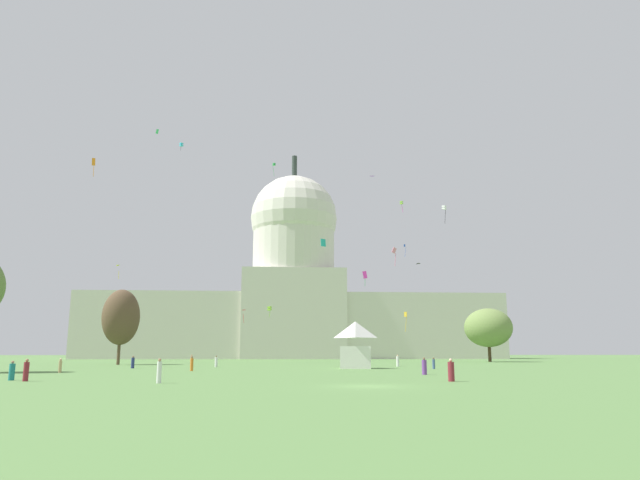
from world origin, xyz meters
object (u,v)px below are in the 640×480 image
at_px(kite_green_high, 274,165).
at_px(person_orange_aisle_center, 192,364).
at_px(event_tent, 356,345).
at_px(person_navy_front_left, 133,363).
at_px(kite_blue_mid, 405,248).
at_px(capitol_building, 293,295).
at_px(kite_magenta_low, 365,276).
at_px(kite_cyan_high, 181,145).
at_px(kite_violet_high, 372,178).
at_px(kite_lime_low, 270,308).
at_px(person_tan_back_right, 191,361).
at_px(person_denim_mid_left, 434,364).
at_px(kite_red_low, 242,313).
at_px(kite_green_high_b, 157,131).
at_px(person_purple_front_center, 424,367).
at_px(person_teal_front_right, 12,372).
at_px(person_red_near_tree_west, 398,361).
at_px(kite_turquoise_mid, 323,243).
at_px(kite_black_mid, 421,265).
at_px(tree_west_mid, 121,317).
at_px(person_maroon_back_left, 26,371).
at_px(kite_pink_low, 394,252).
at_px(kite_yellow_mid, 120,267).
at_px(person_white_near_tent, 216,362).
at_px(person_white_deep_crowd, 398,361).
at_px(tree_east_mid, 488,328).
at_px(person_tan_lawn_far_right, 60,366).
at_px(person_white_lawn_far_left, 159,372).
at_px(person_maroon_near_tree_east, 451,371).
at_px(kite_white_mid, 444,208).
at_px(kite_orange_mid, 94,164).
at_px(kite_gold_low, 406,317).

bearing_deg(kite_green_high, person_orange_aisle_center, -42.57).
bearing_deg(event_tent, person_orange_aisle_center, -147.47).
relative_size(person_navy_front_left, kite_blue_mid, 0.42).
distance_m(capitol_building, person_navy_front_left, 118.87).
relative_size(event_tent, kite_magenta_low, 2.15).
relative_size(kite_cyan_high, kite_violet_high, 1.57).
bearing_deg(kite_blue_mid, kite_lime_low, -107.95).
xyz_separation_m(event_tent, person_tan_back_right, (-23.68, 13.86, -2.30)).
xyz_separation_m(person_denim_mid_left, kite_red_low, (-29.11, 69.95, 11.08)).
height_order(person_denim_mid_left, kite_green_high_b, kite_green_high_b).
bearing_deg(capitol_building, kite_magenta_low, -82.83).
bearing_deg(person_purple_front_center, person_teal_front_right, -37.54).
bearing_deg(person_red_near_tree_west, person_teal_front_right, 110.62).
bearing_deg(kite_turquoise_mid, kite_black_mid, 57.08).
bearing_deg(person_denim_mid_left, event_tent, 132.13).
relative_size(tree_west_mid, kite_red_low, 4.59).
distance_m(person_purple_front_center, kite_black_mid, 69.15).
bearing_deg(event_tent, kite_green_high, 106.09).
height_order(person_navy_front_left, person_maroon_back_left, same).
distance_m(kite_blue_mid, kite_black_mid, 53.50).
xyz_separation_m(person_tan_back_right, kite_magenta_low, (29.42, 14.85, 15.44)).
relative_size(kite_pink_low, kite_yellow_mid, 0.93).
height_order(tree_west_mid, person_white_near_tent, tree_west_mid).
xyz_separation_m(person_navy_front_left, person_white_deep_crowd, (37.60, 7.46, 0.05)).
xyz_separation_m(person_maroon_back_left, kite_magenta_low, (35.03, 61.27, 15.51)).
height_order(person_white_near_tent, kite_red_low, kite_red_low).
height_order(tree_east_mid, person_tan_lawn_far_right, tree_east_mid).
height_order(person_tan_back_right, kite_lime_low, kite_lime_low).
distance_m(person_navy_front_left, kite_cyan_high, 94.95).
height_order(tree_west_mid, person_tan_back_right, tree_west_mid).
bearing_deg(kite_magenta_low, kite_black_mid, 87.28).
bearing_deg(person_white_lawn_far_left, person_maroon_near_tree_east, 8.30).
bearing_deg(kite_magenta_low, person_tan_lawn_far_right, -88.71).
distance_m(kite_white_mid, kite_green_high_b, 67.54).
bearing_deg(person_maroon_near_tree_east, kite_green_high, -131.97).
bearing_deg(kite_orange_mid, kite_pink_low, -175.39).
height_order(kite_red_low, kite_green_high_b, kite_green_high_b).
bearing_deg(person_tan_lawn_far_right, person_denim_mid_left, -60.83).
xyz_separation_m(kite_gold_low, kite_magenta_low, (-4.81, 12.34, 8.52)).
height_order(person_red_near_tree_west, kite_violet_high, kite_violet_high).
distance_m(person_tan_lawn_far_right, kite_turquoise_mid, 42.85).
distance_m(event_tent, kite_green_high, 106.85).
xyz_separation_m(person_white_deep_crowd, kite_gold_low, (2.79, 6.33, 6.95)).
bearing_deg(capitol_building, kite_pink_low, -85.41).
bearing_deg(person_white_near_tent, person_navy_front_left, -174.40).
distance_m(person_navy_front_left, kite_pink_low, 37.97).
bearing_deg(kite_cyan_high, kite_blue_mid, -28.30).
relative_size(capitol_building, person_teal_front_right, 91.61).
height_order(kite_black_mid, kite_white_mid, kite_white_mid).
xyz_separation_m(person_orange_aisle_center, person_denim_mid_left, (30.14, 6.13, -0.09)).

